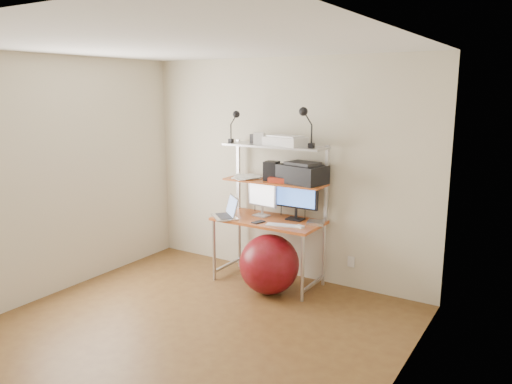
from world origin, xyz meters
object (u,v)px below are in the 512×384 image
monitor_black (296,197)px  printer (302,173)px  laptop (228,213)px  monitor_silver (262,196)px  exercise_ball (269,264)px

monitor_black → printer: bearing=10.5°
monitor_black → laptop: (-0.69, -0.32, -0.21)m
monitor_black → laptop: size_ratio=1.17×
monitor_silver → printer: (0.46, 0.07, 0.29)m
exercise_ball → monitor_black: bearing=75.3°
monitor_black → printer: size_ratio=0.93×
monitor_black → exercise_ball: 0.79m
monitor_silver → laptop: monitor_silver is taller
exercise_ball → laptop: bearing=172.4°
monitor_silver → monitor_black: size_ratio=0.83×
monitor_silver → monitor_black: monitor_black is taller
exercise_ball → monitor_silver: bearing=131.0°
printer → exercise_ball: 1.04m
laptop → exercise_ball: 0.75m
monitor_silver → exercise_ball: (0.29, -0.34, -0.64)m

